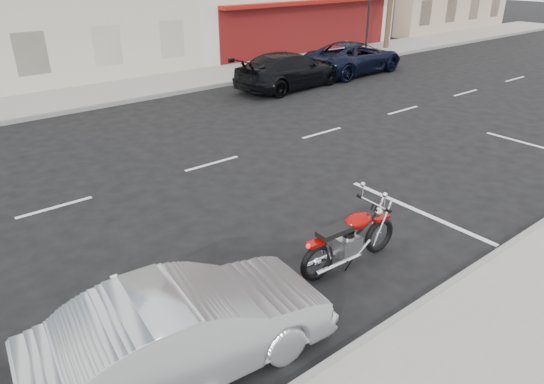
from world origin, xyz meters
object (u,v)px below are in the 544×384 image
(motorcycle, at_px, (381,228))
(car_far, at_px, (289,70))
(sedan_silver, at_px, (186,330))
(fire_hydrant, at_px, (346,47))
(traffic_light, at_px, (370,6))
(suv_far, at_px, (354,57))

(motorcycle, height_order, car_far, car_far)
(motorcycle, height_order, sedan_silver, sedan_silver)
(fire_hydrant, xyz_separation_m, motorcycle, (-13.88, -14.01, -0.04))
(fire_hydrant, relative_size, motorcycle, 0.33)
(motorcycle, distance_m, car_far, 12.60)
(motorcycle, bearing_deg, car_far, 59.92)
(sedan_silver, bearing_deg, fire_hydrant, -45.82)
(motorcycle, distance_m, sedan_silver, 4.16)
(sedan_silver, relative_size, car_far, 0.77)
(traffic_light, relative_size, suv_far, 0.73)
(motorcycle, bearing_deg, fire_hydrant, 48.14)
(car_far, bearing_deg, sedan_silver, 129.38)
(car_far, bearing_deg, traffic_light, -74.31)
(traffic_light, xyz_separation_m, fire_hydrant, (-1.50, 0.17, -2.03))
(sedan_silver, bearing_deg, car_far, -39.59)
(traffic_light, bearing_deg, sedan_silver, -144.07)
(traffic_light, xyz_separation_m, motorcycle, (-15.38, -13.84, -2.07))
(motorcycle, bearing_deg, suv_far, 47.34)
(sedan_silver, xyz_separation_m, car_far, (11.00, 10.87, 0.09))
(traffic_light, height_order, motorcycle, traffic_light)
(motorcycle, height_order, suv_far, suv_far)
(suv_far, height_order, car_far, car_far)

